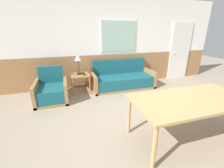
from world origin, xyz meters
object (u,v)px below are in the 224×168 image
object	(u,v)px
couch	(123,80)
armchair	(52,92)
table_lamp	(78,59)
dining_table	(191,102)
side_table	(80,78)

from	to	relation	value
couch	armchair	size ratio (longest dim) A/B	2.21
couch	table_lamp	xyz separation A→B (m)	(-1.33, 0.09, 0.74)
couch	dining_table	bearing A→B (deg)	-85.84
dining_table	side_table	bearing A→B (deg)	120.48
side_table	armchair	bearing A→B (deg)	-156.58
dining_table	couch	bearing A→B (deg)	94.16
armchair	table_lamp	bearing A→B (deg)	16.65
couch	table_lamp	world-z (taller)	table_lamp
table_lamp	armchair	bearing A→B (deg)	-150.78
armchair	side_table	world-z (taller)	armchair
couch	armchair	bearing A→B (deg)	-170.77
couch	side_table	distance (m)	1.33
table_lamp	dining_table	bearing A→B (deg)	-60.19
couch	table_lamp	bearing A→B (deg)	176.17
armchair	dining_table	size ratio (longest dim) A/B	0.46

